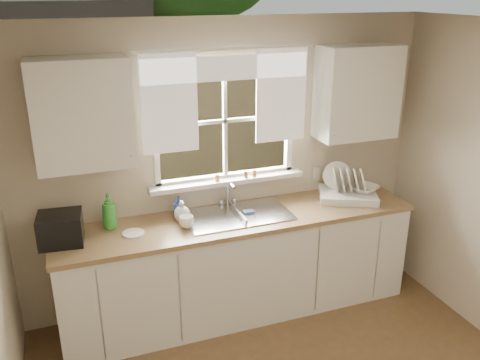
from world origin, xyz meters
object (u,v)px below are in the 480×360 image
object	(u,v)px
dish_rack	(347,191)
cup	(186,222)
black_appliance	(61,229)
soap_bottle_a	(109,211)

from	to	relation	value
dish_rack	cup	bearing A→B (deg)	-177.26
dish_rack	black_appliance	xyz separation A→B (m)	(-2.46, -0.00, 0.05)
cup	soap_bottle_a	bearing A→B (deg)	169.59
black_appliance	cup	bearing A→B (deg)	1.78
soap_bottle_a	black_appliance	world-z (taller)	soap_bottle_a
soap_bottle_a	black_appliance	xyz separation A→B (m)	(-0.37, -0.13, -0.03)
soap_bottle_a	black_appliance	bearing A→B (deg)	-165.62
dish_rack	cup	world-z (taller)	dish_rack
dish_rack	black_appliance	size ratio (longest dim) A/B	1.95
dish_rack	soap_bottle_a	size ratio (longest dim) A/B	2.08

